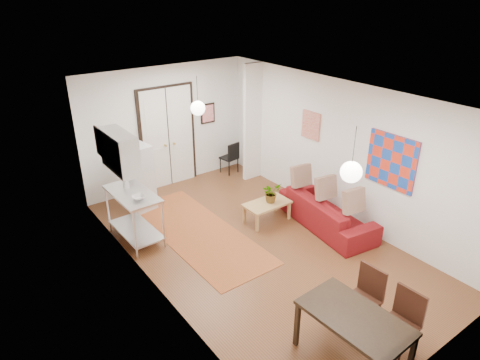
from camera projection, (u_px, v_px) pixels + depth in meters
floor at (257, 245)px, 8.21m from camera, size 7.00×7.00×0.00m
ceiling at (260, 96)px, 6.98m from camera, size 4.20×7.00×0.02m
wall_back at (166, 127)px, 10.15m from camera, size 4.20×0.02×2.90m
wall_front at (443, 275)px, 5.04m from camera, size 4.20×0.02×2.90m
wall_left at (150, 211)px, 6.47m from camera, size 0.02×7.00×2.90m
wall_right at (339, 151)px, 8.72m from camera, size 0.02×7.00×2.90m
double_doors at (168, 138)px, 10.22m from camera, size 1.44×0.06×2.50m
stub_partition at (252, 123)px, 10.45m from camera, size 0.50×0.10×2.90m
wall_cabinet at (119, 151)px, 7.47m from camera, size 0.35×1.00×0.70m
painting_popart at (391, 161)px, 7.71m from camera, size 0.05×1.00×1.00m
painting_abstract at (311, 125)px, 9.14m from camera, size 0.05×0.50×0.60m
poster_back at (208, 113)px, 10.68m from camera, size 0.40×0.03×0.50m
print_left at (100, 143)px, 7.73m from camera, size 0.03×0.44×0.54m
pendant_back at (198, 108)px, 8.72m from camera, size 0.30×0.30×0.80m
pendant_front at (351, 172)px, 5.79m from camera, size 0.30×0.30×0.80m
kilim_rug at (198, 232)px, 8.61m from camera, size 1.42×3.69×0.01m
sofa at (327, 212)px, 8.72m from camera, size 2.34×1.18×0.66m
coffee_table at (267, 205)px, 8.89m from camera, size 0.96×0.54×0.43m
potted_plant at (271, 193)px, 8.83m from camera, size 0.38×0.33×0.42m
kitchen_counter at (134, 209)px, 8.14m from camera, size 0.69×1.33×1.00m
bowl at (139, 197)px, 7.77m from camera, size 0.24×0.24×0.06m
soap_bottle at (126, 183)px, 8.14m from camera, size 0.10×0.10×0.21m
fridge at (139, 178)px, 9.25m from camera, size 0.59×0.59×1.47m
dining_table at (354, 321)px, 5.42m from camera, size 0.85×1.42×0.77m
dining_chair_near at (357, 292)px, 6.12m from camera, size 0.47×0.65×0.95m
dining_chair_far at (393, 317)px, 5.68m from camera, size 0.47×0.65×0.95m
black_side_chair at (227, 154)px, 11.19m from camera, size 0.44×0.45×0.84m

